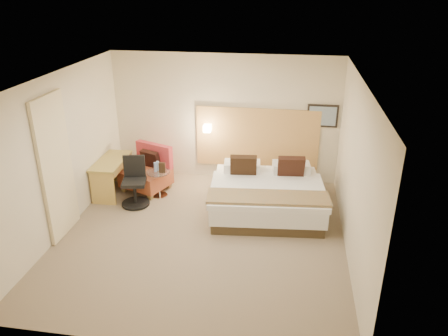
% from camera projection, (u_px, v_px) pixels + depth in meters
% --- Properties ---
extents(floor, '(4.80, 5.00, 0.02)m').
position_uv_depth(floor, '(202.00, 236.00, 7.52)').
color(floor, '#806E56').
rests_on(floor, ground).
extents(ceiling, '(4.80, 5.00, 0.02)m').
position_uv_depth(ceiling, '(198.00, 78.00, 6.43)').
color(ceiling, white).
rests_on(ceiling, floor).
extents(wall_back, '(4.80, 0.02, 2.70)m').
position_uv_depth(wall_back, '(225.00, 118.00, 9.25)').
color(wall_back, beige).
rests_on(wall_back, floor).
extents(wall_front, '(4.80, 0.02, 2.70)m').
position_uv_depth(wall_front, '(153.00, 253.00, 4.70)').
color(wall_front, beige).
rests_on(wall_front, floor).
extents(wall_left, '(0.02, 5.00, 2.70)m').
position_uv_depth(wall_left, '(60.00, 155.00, 7.32)').
color(wall_left, beige).
rests_on(wall_left, floor).
extents(wall_right, '(0.02, 5.00, 2.70)m').
position_uv_depth(wall_right, '(356.00, 173.00, 6.63)').
color(wall_right, beige).
rests_on(wall_right, floor).
extents(headboard_panel, '(2.60, 0.04, 1.30)m').
position_uv_depth(headboard_panel, '(257.00, 138.00, 9.27)').
color(headboard_panel, tan).
rests_on(headboard_panel, wall_back).
extents(art_frame, '(0.62, 0.03, 0.47)m').
position_uv_depth(art_frame, '(322.00, 116.00, 8.87)').
color(art_frame, black).
rests_on(art_frame, wall_back).
extents(art_canvas, '(0.54, 0.01, 0.39)m').
position_uv_depth(art_canvas, '(323.00, 116.00, 8.85)').
color(art_canvas, gray).
rests_on(art_canvas, wall_back).
extents(lamp_arm, '(0.02, 0.12, 0.02)m').
position_uv_depth(lamp_arm, '(208.00, 127.00, 9.30)').
color(lamp_arm, silver).
rests_on(lamp_arm, wall_back).
extents(lamp_shade, '(0.15, 0.15, 0.15)m').
position_uv_depth(lamp_shade, '(207.00, 128.00, 9.24)').
color(lamp_shade, '#FFEDC6').
rests_on(lamp_shade, wall_back).
extents(curtain, '(0.06, 0.90, 2.42)m').
position_uv_depth(curtain, '(56.00, 168.00, 7.14)').
color(curtain, beige).
rests_on(curtain, wall_left).
extents(bottle_a, '(0.06, 0.06, 0.19)m').
position_uv_depth(bottle_a, '(155.00, 167.00, 8.66)').
color(bottle_a, '#889ED3').
rests_on(bottle_a, side_table).
extents(bottle_b, '(0.06, 0.06, 0.19)m').
position_uv_depth(bottle_b, '(158.00, 166.00, 8.71)').
color(bottle_b, '#8CAFD9').
rests_on(bottle_b, side_table).
extents(menu_folder, '(0.13, 0.06, 0.21)m').
position_uv_depth(menu_folder, '(162.00, 168.00, 8.60)').
color(menu_folder, '#2F1F13').
rests_on(menu_folder, side_table).
extents(bed, '(2.23, 2.19, 1.01)m').
position_uv_depth(bed, '(267.00, 194.00, 8.24)').
color(bed, '#3D301E').
rests_on(bed, floor).
extents(lounge_chair, '(1.09, 1.03, 0.92)m').
position_uv_depth(lounge_chair, '(148.00, 172.00, 9.06)').
color(lounge_chair, tan).
rests_on(lounge_chair, floor).
extents(side_table, '(0.53, 0.53, 0.53)m').
position_uv_depth(side_table, '(159.00, 182.00, 8.77)').
color(side_table, silver).
rests_on(side_table, floor).
extents(desk, '(0.56, 1.16, 0.72)m').
position_uv_depth(desk, '(113.00, 167.00, 8.81)').
color(desk, '#AB9643').
rests_on(desk, floor).
extents(desk_chair, '(0.64, 0.64, 0.95)m').
position_uv_depth(desk_chair, '(135.00, 186.00, 8.42)').
color(desk_chair, black).
rests_on(desk_chair, floor).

